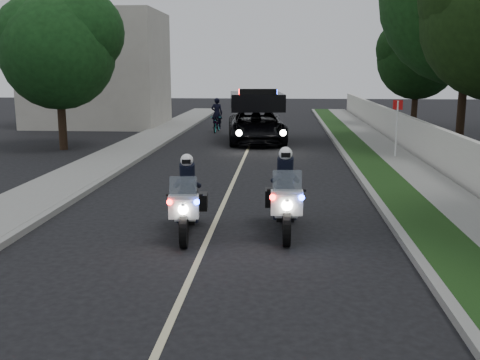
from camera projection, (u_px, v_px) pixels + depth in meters
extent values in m
plane|color=black|center=(182.00, 296.00, 8.78)|extent=(120.00, 120.00, 0.00)
cube|color=gray|center=(359.00, 176.00, 18.23)|extent=(0.20, 60.00, 0.15)
cube|color=#193814|center=(381.00, 176.00, 18.17)|extent=(1.20, 60.00, 0.16)
cube|color=gray|center=(421.00, 177.00, 18.07)|extent=(1.40, 60.00, 0.16)
cube|color=beige|center=(454.00, 157.00, 17.86)|extent=(0.22, 60.00, 1.50)
cube|color=gray|center=(116.00, 172.00, 18.85)|extent=(0.20, 60.00, 0.15)
cube|color=gray|center=(85.00, 172.00, 18.94)|extent=(2.00, 60.00, 0.16)
cube|color=#A8A396|center=(97.00, 70.00, 34.26)|extent=(8.00, 6.00, 7.00)
cube|color=#BFB78C|center=(236.00, 176.00, 18.55)|extent=(0.12, 50.00, 0.01)
imported|color=black|center=(256.00, 142.00, 27.20)|extent=(3.28, 6.06, 2.83)
imported|color=black|center=(217.00, 132.00, 31.57)|extent=(0.70, 1.78, 0.91)
imported|color=black|center=(217.00, 132.00, 31.57)|extent=(0.64, 0.43, 1.75)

